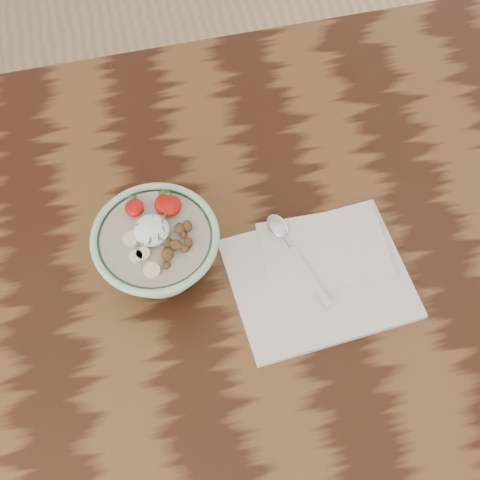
% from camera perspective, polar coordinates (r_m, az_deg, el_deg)
% --- Properties ---
extents(table, '(1.60, 0.90, 0.75)m').
position_cam_1_polar(table, '(1.15, 4.79, -1.67)').
color(table, black).
rests_on(table, ground).
extents(breakfast_bowl, '(0.18, 0.18, 0.12)m').
position_cam_1_polar(breakfast_bowl, '(0.99, -7.02, -0.79)').
color(breakfast_bowl, '#A1D8AA').
rests_on(breakfast_bowl, table).
extents(napkin, '(0.28, 0.23, 0.02)m').
position_cam_1_polar(napkin, '(1.03, 6.86, -2.77)').
color(napkin, white).
rests_on(napkin, table).
extents(spoon, '(0.07, 0.18, 0.01)m').
position_cam_1_polar(spoon, '(1.04, 3.90, 0.16)').
color(spoon, silver).
rests_on(spoon, napkin).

